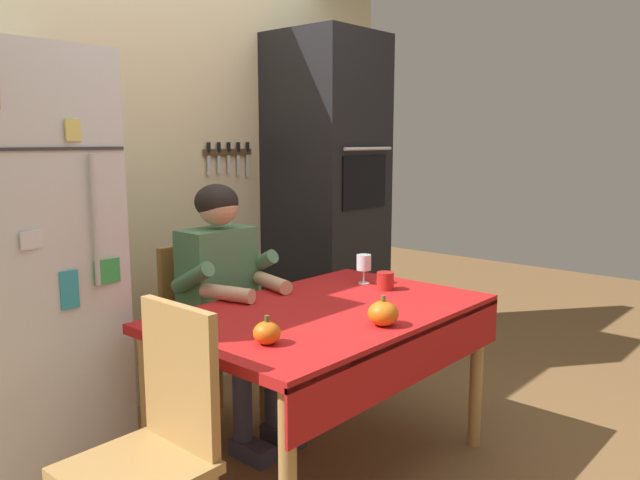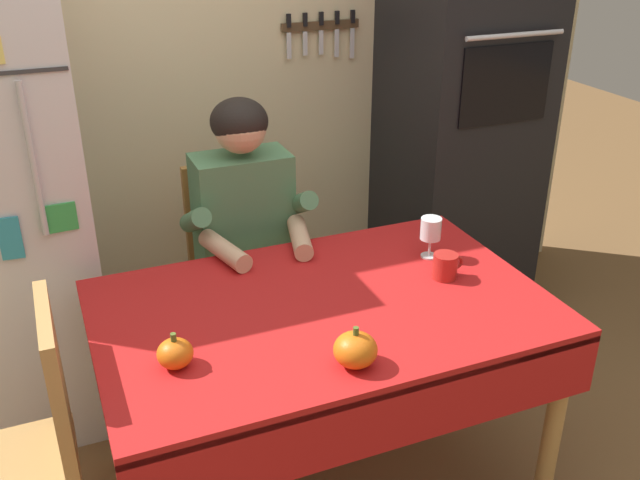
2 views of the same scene
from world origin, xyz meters
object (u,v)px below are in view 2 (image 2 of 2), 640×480
Objects in this scene: dining_table at (326,330)px; chair_behind_person at (238,266)px; seated_person at (249,234)px; wall_oven at (461,103)px; chair_left_side at (30,449)px; wine_glass at (431,230)px; pumpkin_large at (355,350)px; pumpkin_medium at (175,353)px; coffee_mug at (446,266)px.

chair_behind_person is (-0.06, 0.79, -0.14)m from dining_table.
wall_oven is at bearing 16.04° from seated_person.
wine_glass is at bearing 8.82° from chair_left_side.
wall_oven is at bearing 48.33° from pumpkin_large.
wine_glass is (0.53, -0.42, 0.11)m from seated_person.
wine_glass is (1.37, 0.21, 0.33)m from chair_left_side.
seated_person is at bearing 37.12° from chair_left_side.
wine_glass is 1.42× the size of pumpkin_medium.
chair_behind_person is at bearing 130.86° from wine_glass.
coffee_mug is at bearing -100.69° from wine_glass.
chair_left_side is 1.37m from coffee_mug.
pumpkin_large is at bearing -131.67° from wall_oven.
coffee_mug is 0.74× the size of wine_glass.
wine_glass is (0.03, 0.15, 0.06)m from coffee_mug.
wall_oven is 1.20m from seated_person.
chair_behind_person and chair_left_side have the same top height.
dining_table is at bearing 2.10° from chair_left_side.
coffee_mug is at bearing -49.03° from seated_person.
chair_left_side is (-0.90, -0.03, -0.14)m from dining_table.
seated_person is 0.85m from pumpkin_medium.
wine_glass is at bearing 20.91° from dining_table.
pumpkin_large is (-1.09, -1.23, -0.26)m from wall_oven.
chair_behind_person is at bearing 90.86° from pumpkin_large.
wall_oven reaches higher than seated_person.
coffee_mug is 0.91× the size of pumpkin_large.
wine_glass reaches higher than pumpkin_medium.
chair_left_side is (-1.95, -0.96, -0.54)m from wall_oven.
seated_person is (0.00, -0.19, 0.23)m from chair_behind_person.
pumpkin_medium is at bearing -162.40° from wine_glass.
seated_person is 0.91m from pumpkin_large.
dining_table is 1.51× the size of chair_behind_person.
chair_behind_person is 1.13m from pumpkin_large.
seated_person is at bearing 141.34° from wine_glass.
dining_table is 9.47× the size of wine_glass.
dining_table is 0.34m from pumpkin_large.
dining_table is 1.51× the size of chair_left_side.
coffee_mug is at bearing -56.80° from chair_behind_person.
coffee_mug is (0.44, 0.03, 0.13)m from dining_table.
chair_left_side reaches higher than dining_table.
wine_glass is (0.47, 0.18, 0.19)m from dining_table.
dining_table is 11.61× the size of pumpkin_large.
pumpkin_medium is (-0.93, -0.15, -0.00)m from coffee_mug.
chair_left_side is 0.50m from pumpkin_medium.
pumpkin_medium is (-0.43, -0.73, 0.04)m from seated_person.
pumpkin_large is (-0.51, -0.49, -0.05)m from wine_glass.
wall_oven reaches higher than pumpkin_large.
seated_person is at bearing -90.00° from chair_behind_person.
wall_oven is at bearing 26.10° from chair_left_side.
chair_left_side is at bearing -177.90° from dining_table.
wine_glass is at bearing -49.14° from chair_behind_person.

